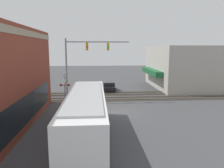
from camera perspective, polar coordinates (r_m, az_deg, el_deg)
ground_plane at (r=21.98m, az=1.46°, el=-7.55°), size 120.00×120.00×0.00m
shop_building at (r=37.90m, az=18.21°, el=4.30°), size 13.41×10.82×6.75m
city_bus at (r=15.40m, az=-6.77°, el=-7.84°), size 12.11×2.59×3.35m
traffic_signal_gantry at (r=25.97m, az=-7.54°, el=7.16°), size 0.42×7.46×7.53m
crossing_signal at (r=25.02m, az=-12.18°, el=-0.28°), size 1.41×1.18×3.81m
rail_track_near at (r=27.74m, az=0.27°, el=-3.91°), size 2.60×60.00×0.15m
rail_track_far at (r=30.86m, az=-0.18°, el=-2.56°), size 2.60×60.00×0.15m
parked_car_black at (r=33.16m, az=-0.81°, el=-0.63°), size 4.24×1.82×1.40m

